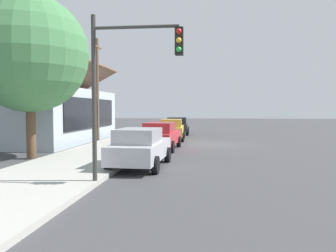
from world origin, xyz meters
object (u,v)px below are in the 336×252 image
car_charcoal (177,126)px  fire_hydrant_red (159,131)px  shade_tree (29,54)px  car_cherry (161,136)px  utility_pole_wooden (97,88)px  car_silver (140,147)px  traffic_light_main (128,71)px  car_mustard (171,129)px

car_charcoal → fire_hydrant_red: size_ratio=6.35×
shade_tree → fire_hydrant_red: shade_tree is taller
shade_tree → car_cherry: bearing=-52.7°
shade_tree → utility_pole_wooden: shade_tree is taller
shade_tree → fire_hydrant_red: 14.21m
car_silver → traffic_light_main: size_ratio=0.87×
car_cherry → car_charcoal: bearing=2.9°
car_cherry → utility_pole_wooden: 7.88m
utility_pole_wooden → fire_hydrant_red: utility_pole_wooden is taller
traffic_light_main → fire_hydrant_red: (17.89, 1.66, -2.99)m
car_charcoal → traffic_light_main: 21.08m
car_charcoal → traffic_light_main: traffic_light_main is taller
car_cherry → shade_tree: bearing=130.0°
car_silver → car_mustard: bearing=2.4°
utility_pole_wooden → car_silver: bearing=-153.6°
shade_tree → traffic_light_main: (-5.06, -5.88, -1.42)m
utility_pole_wooden → fire_hydrant_red: (3.72, -4.00, -3.43)m
car_silver → car_charcoal: 17.53m
car_mustard → shade_tree: size_ratio=0.61×
car_silver → car_charcoal: bearing=2.6°
car_silver → traffic_light_main: (-3.38, -0.31, 2.68)m
car_mustard → shade_tree: (-10.19, 5.59, 4.10)m
car_cherry → traffic_light_main: 9.70m
car_silver → car_mustard: 11.87m
fire_hydrant_red → shade_tree: bearing=161.8°
car_charcoal → shade_tree: (-15.84, 5.54, 4.10)m
utility_pole_wooden → fire_hydrant_red: size_ratio=10.56×
shade_tree → traffic_light_main: bearing=-130.7°
car_charcoal → traffic_light_main: size_ratio=0.87×
car_mustard → fire_hydrant_red: (2.64, 1.37, -0.32)m
car_mustard → traffic_light_main: traffic_light_main is taller
car_cherry → traffic_light_main: size_ratio=0.90×
car_cherry → fire_hydrant_red: (8.57, 1.37, -0.32)m
car_cherry → car_charcoal: same height
car_charcoal → shade_tree: bearing=158.6°
car_silver → car_cherry: size_ratio=0.97×
car_mustard → traffic_light_main: size_ratio=0.90×
car_cherry → shade_tree: (-4.26, 5.59, 4.10)m
car_silver → utility_pole_wooden: size_ratio=0.61×
traffic_light_main → car_mustard: bearing=1.1°
car_cherry → utility_pole_wooden: bearing=50.6°
car_cherry → car_mustard: (5.93, 0.00, 0.00)m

